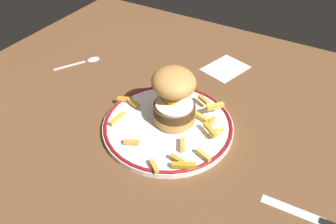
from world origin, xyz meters
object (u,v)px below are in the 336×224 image
burger (174,95)px  napkin (225,68)px  knife (323,221)px  dinner_plate (168,125)px  spoon (88,60)px

burger → napkin: size_ratio=1.13×
knife → napkin: size_ratio=1.54×
dinner_plate → spoon: (-33.93, 12.82, -0.48)cm
dinner_plate → napkin: (1.61, 28.79, -0.64)cm
dinner_plate → spoon: 36.28cm
dinner_plate → burger: (-0.05, 2.62, 6.59)cm
burger → spoon: (-33.88, 10.20, -7.07)cm
spoon → dinner_plate: bearing=-20.7°
burger → knife: burger is taller
spoon → napkin: (35.55, 15.97, -0.16)cm
dinner_plate → napkin: 28.84cm
knife → spoon: bearing=163.7°
dinner_plate → knife: bearing=-11.7°
burger → knife: (34.51, -9.74, -7.16)cm
knife → dinner_plate: bearing=168.3°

